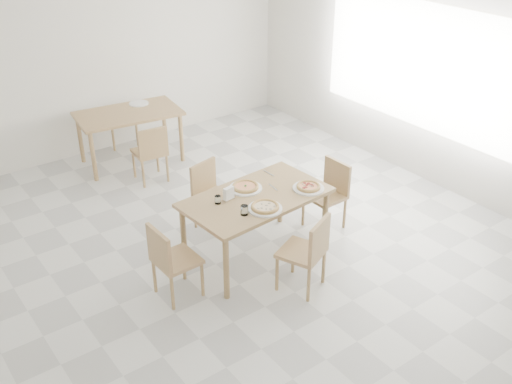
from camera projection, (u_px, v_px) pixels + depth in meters
room at (419, 65)px, 7.65m from camera, size 7.28×7.00×7.00m
main_table at (256, 203)px, 6.24m from camera, size 1.57×0.97×0.75m
chair_south at (309, 249)px, 5.83m from camera, size 0.53×0.53×0.82m
chair_north at (210, 190)px, 6.91m from camera, size 0.47×0.47×0.79m
chair_west at (170, 258)px, 5.72m from camera, size 0.41×0.41×0.81m
chair_east at (330, 190)px, 6.91m from camera, size 0.41×0.41×0.80m
plate_margherita at (245, 188)px, 6.32m from camera, size 0.35×0.35×0.02m
plate_mushroom at (265, 209)px, 5.95m from camera, size 0.35×0.35×0.02m
plate_pepperoni at (308, 188)px, 6.32m from camera, size 0.33×0.33×0.02m
pizza_margherita at (245, 186)px, 6.31m from camera, size 0.35×0.35×0.03m
pizza_mushroom at (265, 207)px, 5.94m from camera, size 0.33×0.33×0.03m
pizza_pepperoni at (308, 186)px, 6.31m from camera, size 0.33×0.33×0.03m
tumbler_a at (244, 210)px, 5.85m from camera, size 0.08×0.08×0.10m
tumbler_b at (218, 200)px, 6.05m from camera, size 0.06×0.06×0.08m
napkin_holder at (229, 194)px, 6.10m from camera, size 0.13×0.08×0.14m
fork_a at (273, 187)px, 6.36m from camera, size 0.04×0.18×0.01m
fork_b at (269, 173)px, 6.64m from camera, size 0.02×0.19×0.01m
second_table at (129, 118)px, 8.31m from camera, size 1.49×0.98×0.75m
chair_back_s at (151, 150)px, 7.85m from camera, size 0.44×0.44×0.80m
chair_back_n at (118, 111)px, 8.98m from camera, size 0.48×0.48×0.86m
plate_empty at (139, 103)px, 8.54m from camera, size 0.28×0.28×0.02m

